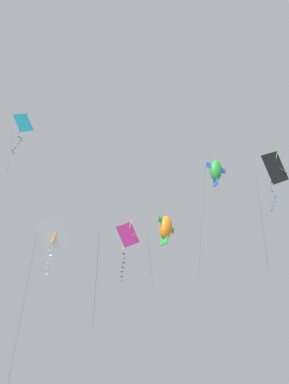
# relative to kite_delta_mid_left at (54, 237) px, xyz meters

# --- Properties ---
(kite_delta_mid_left) EXTENTS (2.23, 2.28, 9.37)m
(kite_delta_mid_left) POSITION_rel_kite_delta_mid_left_xyz_m (0.00, 0.00, 0.00)
(kite_delta_mid_left) COLOR white
(kite_fish_near_right) EXTENTS (2.04, 2.02, 5.47)m
(kite_fish_near_right) POSITION_rel_kite_delta_mid_left_xyz_m (2.74, 10.99, 9.46)
(kite_fish_near_right) COLOR orange
(kite_diamond_far_centre) EXTENTS (0.97, 1.64, 5.46)m
(kite_diamond_far_centre) POSITION_rel_kite_delta_mid_left_xyz_m (-3.12, -0.44, 10.66)
(kite_diamond_far_centre) COLOR #1EB2C6
(kite_diamond_near_left) EXTENTS (1.82, 2.13, 7.53)m
(kite_diamond_near_left) POSITION_rel_kite_delta_mid_left_xyz_m (12.07, 1.09, 1.95)
(kite_diamond_near_left) COLOR black
(kite_fish_upper_right) EXTENTS (2.80, 2.45, 10.44)m
(kite_fish_upper_right) POSITION_rel_kite_delta_mid_left_xyz_m (7.01, 10.40, 13.41)
(kite_fish_upper_right) COLOR green
(kite_diamond_low_drifter) EXTENTS (2.70, 2.73, 6.54)m
(kite_diamond_low_drifter) POSITION_rel_kite_delta_mid_left_xyz_m (2.71, 3.79, 2.49)
(kite_diamond_low_drifter) COLOR #DB2D93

